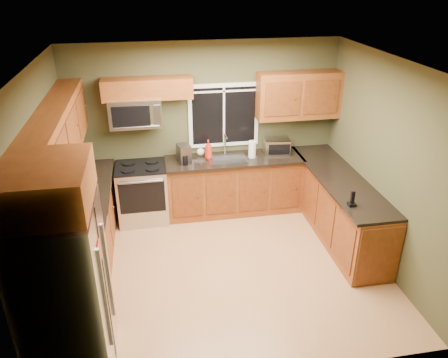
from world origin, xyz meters
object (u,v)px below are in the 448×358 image
object	(u,v)px
range	(143,193)
toaster_oven	(277,146)
kettle	(183,151)
soap_bottle_c	(200,151)
microwave	(135,112)
cordless_phone	(352,201)
coffee_maker	(184,155)
refrigerator	(67,293)
paper_towel_roll	(252,149)
soap_bottle_a	(208,149)

from	to	relation	value
range	toaster_oven	distance (m)	2.25
kettle	soap_bottle_c	world-z (taller)	kettle
soap_bottle_c	range	bearing A→B (deg)	-166.47
microwave	cordless_phone	bearing A→B (deg)	-35.44
microwave	cordless_phone	distance (m)	3.30
microwave	soap_bottle_c	bearing A→B (deg)	5.62
toaster_oven	coffee_maker	distance (m)	1.50
microwave	toaster_oven	distance (m)	2.27
refrigerator	microwave	xyz separation A→B (m)	(0.69, 2.91, 0.83)
coffee_maker	soap_bottle_c	size ratio (longest dim) A/B	1.88
range	coffee_maker	bearing A→B (deg)	-2.22
toaster_oven	kettle	distance (m)	1.50
refrigerator	cordless_phone	bearing A→B (deg)	17.37
refrigerator	kettle	bearing A→B (deg)	65.13
range	paper_towel_roll	xyz separation A→B (m)	(1.75, 0.00, 0.61)
paper_towel_roll	soap_bottle_c	xyz separation A→B (m)	(-0.79, 0.23, -0.06)
range	paper_towel_roll	distance (m)	1.85
refrigerator	range	xyz separation A→B (m)	(0.69, 2.77, -0.43)
range	soap_bottle_c	xyz separation A→B (m)	(0.96, 0.23, 0.55)
paper_towel_roll	soap_bottle_a	size ratio (longest dim) A/B	0.98
microwave	coffee_maker	world-z (taller)	microwave
paper_towel_roll	cordless_phone	bearing A→B (deg)	-63.16
refrigerator	microwave	world-z (taller)	microwave
refrigerator	coffee_maker	size ratio (longest dim) A/B	6.16
range	kettle	xyz separation A→B (m)	(0.68, 0.18, 0.58)
cordless_phone	microwave	bearing A→B (deg)	144.56
refrigerator	soap_bottle_c	size ratio (longest dim) A/B	11.57
microwave	kettle	size ratio (longest dim) A/B	3.14
soap_bottle_c	cordless_phone	xyz separation A→B (m)	(1.67, -1.96, -0.02)
paper_towel_roll	soap_bottle_c	world-z (taller)	paper_towel_roll
coffee_maker	paper_towel_roll	xyz separation A→B (m)	(1.08, 0.03, -0.00)
microwave	paper_towel_roll	xyz separation A→B (m)	(1.75, -0.13, -0.65)
refrigerator	cordless_phone	world-z (taller)	refrigerator
soap_bottle_a	microwave	bearing A→B (deg)	176.57
coffee_maker	paper_towel_roll	size ratio (longest dim) A/B	0.98
toaster_oven	paper_towel_roll	size ratio (longest dim) A/B	1.44
soap_bottle_c	toaster_oven	bearing A→B (deg)	-6.57
refrigerator	coffee_maker	xyz separation A→B (m)	(1.36, 2.74, 0.18)
range	microwave	bearing A→B (deg)	90.02
paper_towel_roll	soap_bottle_a	distance (m)	0.69
range	cordless_phone	xyz separation A→B (m)	(2.63, -1.73, 0.53)
paper_towel_roll	range	bearing A→B (deg)	-179.90
microwave	soap_bottle_a	distance (m)	1.24
range	toaster_oven	world-z (taller)	toaster_oven
microwave	cordless_phone	size ratio (longest dim) A/B	3.75
microwave	soap_bottle_c	world-z (taller)	microwave
soap_bottle_c	refrigerator	bearing A→B (deg)	-118.76
microwave	kettle	distance (m)	0.96
coffee_maker	paper_towel_roll	distance (m)	1.08
toaster_oven	soap_bottle_c	bearing A→B (deg)	173.43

